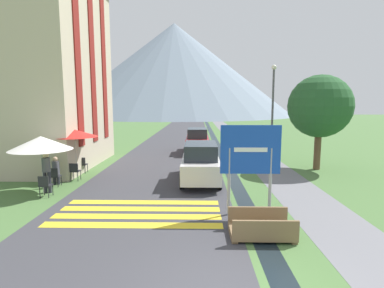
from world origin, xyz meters
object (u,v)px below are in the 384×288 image
road_sign (250,157)px  person_standing_terrace (46,170)px  person_seated_near (56,169)px  tree_by_path (320,107)px  streetlamp (273,108)px  parked_car_far (197,140)px  parked_car_near (201,162)px  cafe_chair_nearest (45,184)px  cafe_chair_far_right (82,164)px  cafe_chair_middle (75,170)px  footbridge (261,228)px  cafe_chair_near_right (55,175)px  cafe_umbrella_middle_red (75,133)px  hotel_building (41,57)px  cafe_umbrella_front_white (41,143)px

road_sign → person_standing_terrace: road_sign is taller
person_standing_terrace → person_seated_near: person_standing_terrace is taller
tree_by_path → streetlamp: bearing=159.0°
road_sign → person_standing_terrace: 8.18m
road_sign → parked_car_far: (-1.70, 12.65, -1.01)m
parked_car_near → streetlamp: size_ratio=0.76×
road_sign → person_seated_near: bearing=155.8°
road_sign → cafe_chair_nearest: (-7.58, 1.74, -1.41)m
cafe_chair_far_right → person_standing_terrace: bearing=-85.7°
cafe_chair_nearest → streetlamp: bearing=15.6°
cafe_chair_middle → footbridge: bearing=-48.2°
person_standing_terrace → streetlamp: size_ratio=0.29×
cafe_chair_near_right → streetlamp: size_ratio=0.15×
road_sign → parked_car_near: size_ratio=0.67×
cafe_umbrella_middle_red → hotel_building: bearing=135.1°
cafe_chair_far_right → person_seated_near: (-0.34, -2.20, 0.19)m
cafe_chair_nearest → cafe_chair_far_right: bearing=76.0°
cafe_chair_middle → cafe_chair_nearest: bearing=-103.4°
parked_car_far → cafe_chair_nearest: parked_car_far is taller
hotel_building → cafe_chair_near_right: hotel_building is taller
hotel_building → parked_car_far: size_ratio=2.80×
parked_car_near → person_standing_terrace: 6.54m
cafe_chair_near_right → streetlamp: 11.86m
cafe_chair_middle → person_standing_terrace: bearing=-110.3°
parked_car_far → person_standing_terrace: bearing=-120.5°
road_sign → cafe_chair_near_right: 8.65m
hotel_building → cafe_chair_nearest: size_ratio=13.60×
footbridge → cafe_chair_nearest: 8.34m
cafe_chair_nearest → cafe_umbrella_front_white: bearing=106.2°
person_standing_terrace → tree_by_path: 13.77m
cafe_chair_nearest → tree_by_path: 13.88m
footbridge → person_standing_terrace: bearing=153.6°
cafe_chair_near_right → cafe_chair_far_right: bearing=76.9°
person_standing_terrace → cafe_umbrella_front_white: bearing=-169.6°
hotel_building → cafe_chair_far_right: size_ratio=13.60×
cafe_umbrella_middle_red → person_seated_near: size_ratio=1.86×
cafe_chair_near_right → cafe_umbrella_front_white: cafe_umbrella_front_white is taller
cafe_chair_far_right → person_seated_near: size_ratio=0.67×
parked_car_near → cafe_chair_far_right: size_ratio=5.14×
road_sign → cafe_chair_near_right: road_sign is taller
footbridge → cafe_chair_middle: 9.51m
tree_by_path → cafe_chair_near_right: bearing=-163.6°
road_sign → parked_car_near: bearing=109.8°
cafe_chair_nearest → person_standing_terrace: person_standing_terrace is taller
parked_car_far → cafe_chair_near_right: (-6.21, -9.44, -0.39)m
hotel_building → parked_car_far: bearing=28.6°
person_seated_near → road_sign: bearing=-24.2°
cafe_chair_middle → parked_car_far: bearing=45.2°
hotel_building → streetlamp: hotel_building is taller
cafe_chair_middle → person_seated_near: bearing=-142.4°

